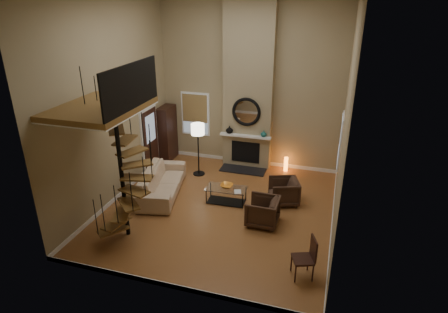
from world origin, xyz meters
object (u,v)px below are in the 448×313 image
(coffee_table, at_px, (226,193))
(accent_lamp, at_px, (286,164))
(armchair_far, at_px, (265,212))
(sofa, at_px, (162,182))
(side_chair, at_px, (307,256))
(armchair_near, at_px, (286,191))
(hutch, at_px, (167,133))
(floor_lamp, at_px, (198,133))

(coffee_table, relative_size, accent_lamp, 2.47)
(armchair_far, distance_m, accent_lamp, 3.33)
(sofa, height_order, accent_lamp, sofa)
(armchair_far, xyz_separation_m, accent_lamp, (0.03, 3.32, -0.10))
(armchair_far, bearing_deg, side_chair, 35.66)
(coffee_table, height_order, side_chair, side_chair)
(coffee_table, distance_m, side_chair, 3.51)
(coffee_table, height_order, accent_lamp, accent_lamp)
(sofa, distance_m, accent_lamp, 4.18)
(armchair_far, relative_size, accent_lamp, 1.71)
(armchair_near, height_order, side_chair, side_chair)
(sofa, bearing_deg, hutch, 8.30)
(armchair_far, height_order, side_chair, side_chair)
(armchair_near, xyz_separation_m, coffee_table, (-1.62, -0.48, -0.07))
(sofa, distance_m, armchair_far, 3.30)
(armchair_near, bearing_deg, sofa, -100.85)
(armchair_far, height_order, coffee_table, armchair_far)
(accent_lamp, height_order, side_chair, side_chair)
(armchair_near, bearing_deg, armchair_far, -35.12)
(hutch, xyz_separation_m, accent_lamp, (4.16, 0.16, -0.70))
(hutch, bearing_deg, armchair_near, -23.15)
(sofa, distance_m, coffee_table, 1.95)
(armchair_near, height_order, accent_lamp, armchair_near)
(side_chair, bearing_deg, coffee_table, 135.03)
(armchair_near, height_order, floor_lamp, floor_lamp)
(coffee_table, relative_size, floor_lamp, 0.67)
(coffee_table, height_order, floor_lamp, floor_lamp)
(accent_lamp, bearing_deg, sofa, -141.03)
(sofa, height_order, armchair_near, sofa)
(floor_lamp, distance_m, side_chair, 5.61)
(sofa, relative_size, armchair_far, 3.08)
(armchair_far, bearing_deg, floor_lamp, -130.11)
(coffee_table, distance_m, floor_lamp, 2.33)
(armchair_near, bearing_deg, accent_lamp, 169.18)
(accent_lamp, bearing_deg, hutch, -177.82)
(armchair_near, bearing_deg, hutch, -132.75)
(armchair_near, distance_m, floor_lamp, 3.34)
(hutch, bearing_deg, floor_lamp, -31.26)
(hutch, distance_m, accent_lamp, 4.22)
(hutch, relative_size, armchair_near, 2.40)
(floor_lamp, relative_size, accent_lamp, 3.71)
(coffee_table, bearing_deg, hutch, 140.07)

